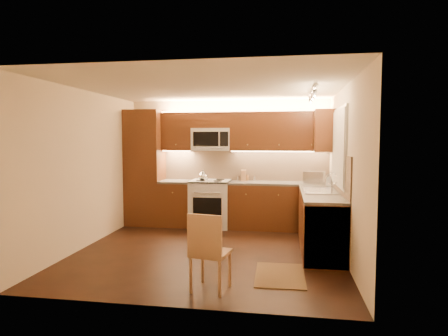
% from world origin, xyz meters
% --- Properties ---
extents(floor, '(4.00, 4.00, 0.01)m').
position_xyz_m(floor, '(0.00, 0.00, 0.00)').
color(floor, black).
rests_on(floor, ground).
extents(ceiling, '(4.00, 4.00, 0.01)m').
position_xyz_m(ceiling, '(0.00, 0.00, 2.50)').
color(ceiling, beige).
rests_on(ceiling, ground).
extents(wall_back, '(4.00, 0.01, 2.50)m').
position_xyz_m(wall_back, '(0.00, 2.00, 1.25)').
color(wall_back, beige).
rests_on(wall_back, ground).
extents(wall_front, '(4.00, 0.01, 2.50)m').
position_xyz_m(wall_front, '(0.00, -2.00, 1.25)').
color(wall_front, beige).
rests_on(wall_front, ground).
extents(wall_left, '(0.01, 4.00, 2.50)m').
position_xyz_m(wall_left, '(-2.00, 0.00, 1.25)').
color(wall_left, beige).
rests_on(wall_left, ground).
extents(wall_right, '(0.01, 4.00, 2.50)m').
position_xyz_m(wall_right, '(2.00, 0.00, 1.25)').
color(wall_right, beige).
rests_on(wall_right, ground).
extents(pantry, '(0.70, 0.60, 2.30)m').
position_xyz_m(pantry, '(-1.65, 1.70, 1.15)').
color(pantry, '#4A200F').
rests_on(pantry, floor).
extents(base_cab_back_left, '(0.62, 0.60, 0.86)m').
position_xyz_m(base_cab_back_left, '(-0.99, 1.70, 0.43)').
color(base_cab_back_left, '#4A200F').
rests_on(base_cab_back_left, floor).
extents(counter_back_left, '(0.62, 0.60, 0.04)m').
position_xyz_m(counter_back_left, '(-0.99, 1.70, 0.88)').
color(counter_back_left, '#383633').
rests_on(counter_back_left, base_cab_back_left).
extents(base_cab_back_right, '(1.92, 0.60, 0.86)m').
position_xyz_m(base_cab_back_right, '(1.04, 1.70, 0.43)').
color(base_cab_back_right, '#4A200F').
rests_on(base_cab_back_right, floor).
extents(counter_back_right, '(1.92, 0.60, 0.04)m').
position_xyz_m(counter_back_right, '(1.04, 1.70, 0.88)').
color(counter_back_right, '#383633').
rests_on(counter_back_right, base_cab_back_right).
extents(base_cab_right, '(0.60, 2.00, 0.86)m').
position_xyz_m(base_cab_right, '(1.70, 0.40, 0.43)').
color(base_cab_right, '#4A200F').
rests_on(base_cab_right, floor).
extents(counter_right, '(0.60, 2.00, 0.04)m').
position_xyz_m(counter_right, '(1.70, 0.40, 0.88)').
color(counter_right, '#383633').
rests_on(counter_right, base_cab_right).
extents(dishwasher, '(0.58, 0.60, 0.84)m').
position_xyz_m(dishwasher, '(1.70, -0.30, 0.43)').
color(dishwasher, silver).
rests_on(dishwasher, floor).
extents(backsplash_back, '(3.30, 0.02, 0.60)m').
position_xyz_m(backsplash_back, '(0.35, 1.99, 1.20)').
color(backsplash_back, tan).
rests_on(backsplash_back, wall_back).
extents(backsplash_right, '(0.02, 2.00, 0.60)m').
position_xyz_m(backsplash_right, '(1.99, 0.40, 1.20)').
color(backsplash_right, tan).
rests_on(backsplash_right, wall_right).
extents(upper_cab_back_left, '(0.62, 0.35, 0.75)m').
position_xyz_m(upper_cab_back_left, '(-0.99, 1.82, 1.88)').
color(upper_cab_back_left, '#4A200F').
rests_on(upper_cab_back_left, wall_back).
extents(upper_cab_back_right, '(1.92, 0.35, 0.75)m').
position_xyz_m(upper_cab_back_right, '(1.04, 1.82, 1.88)').
color(upper_cab_back_right, '#4A200F').
rests_on(upper_cab_back_right, wall_back).
extents(upper_cab_bridge, '(0.76, 0.35, 0.31)m').
position_xyz_m(upper_cab_bridge, '(-0.30, 1.82, 2.09)').
color(upper_cab_bridge, '#4A200F').
rests_on(upper_cab_bridge, wall_back).
extents(upper_cab_right_corner, '(0.35, 0.50, 0.75)m').
position_xyz_m(upper_cab_right_corner, '(1.82, 1.40, 1.88)').
color(upper_cab_right_corner, '#4A200F').
rests_on(upper_cab_right_corner, wall_right).
extents(stove, '(0.76, 0.65, 0.92)m').
position_xyz_m(stove, '(-0.30, 1.68, 0.46)').
color(stove, silver).
rests_on(stove, floor).
extents(microwave, '(0.76, 0.38, 0.44)m').
position_xyz_m(microwave, '(-0.30, 1.81, 1.72)').
color(microwave, silver).
rests_on(microwave, wall_back).
extents(window_frame, '(0.03, 1.44, 1.24)m').
position_xyz_m(window_frame, '(1.99, 0.55, 1.60)').
color(window_frame, silver).
rests_on(window_frame, wall_right).
extents(window_blinds, '(0.02, 1.36, 1.16)m').
position_xyz_m(window_blinds, '(1.97, 0.55, 1.60)').
color(window_blinds, silver).
rests_on(window_blinds, wall_right).
extents(sink, '(0.52, 0.86, 0.15)m').
position_xyz_m(sink, '(1.70, 0.55, 0.98)').
color(sink, silver).
rests_on(sink, counter_right).
extents(faucet, '(0.20, 0.04, 0.30)m').
position_xyz_m(faucet, '(1.88, 0.55, 1.05)').
color(faucet, silver).
rests_on(faucet, counter_right).
extents(track_light_bar, '(0.04, 1.20, 0.03)m').
position_xyz_m(track_light_bar, '(1.55, 0.40, 2.46)').
color(track_light_bar, silver).
rests_on(track_light_bar, ceiling).
extents(kettle, '(0.19, 0.19, 0.21)m').
position_xyz_m(kettle, '(-0.43, 1.59, 1.03)').
color(kettle, silver).
rests_on(kettle, stove).
extents(toaster_oven, '(0.43, 0.36, 0.23)m').
position_xyz_m(toaster_oven, '(1.69, 1.69, 1.01)').
color(toaster_oven, silver).
rests_on(toaster_oven, counter_back_right).
extents(knife_block, '(0.11, 0.17, 0.22)m').
position_xyz_m(knife_block, '(0.34, 1.85, 1.01)').
color(knife_block, '#956843').
rests_on(knife_block, counter_back_right).
extents(spice_jar_a, '(0.05, 0.05, 0.10)m').
position_xyz_m(spice_jar_a, '(0.23, 1.81, 0.95)').
color(spice_jar_a, silver).
rests_on(spice_jar_a, counter_back_right).
extents(spice_jar_b, '(0.04, 0.04, 0.10)m').
position_xyz_m(spice_jar_b, '(0.38, 1.89, 0.95)').
color(spice_jar_b, brown).
rests_on(spice_jar_b, counter_back_right).
extents(spice_jar_c, '(0.05, 0.05, 0.09)m').
position_xyz_m(spice_jar_c, '(0.54, 1.89, 0.95)').
color(spice_jar_c, silver).
rests_on(spice_jar_c, counter_back_right).
extents(spice_jar_d, '(0.05, 0.05, 0.11)m').
position_xyz_m(spice_jar_d, '(0.40, 1.94, 0.95)').
color(spice_jar_d, brown).
rests_on(spice_jar_d, counter_back_right).
extents(soap_bottle, '(0.12, 0.13, 0.21)m').
position_xyz_m(soap_bottle, '(1.93, 1.34, 1.00)').
color(soap_bottle, silver).
rests_on(soap_bottle, counter_right).
extents(rug, '(0.63, 0.93, 0.01)m').
position_xyz_m(rug, '(1.10, -0.90, 0.01)').
color(rug, black).
rests_on(rug, floor).
extents(dining_chair, '(0.47, 0.47, 0.91)m').
position_xyz_m(dining_chair, '(0.32, -1.48, 0.45)').
color(dining_chair, '#956843').
rests_on(dining_chair, floor).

